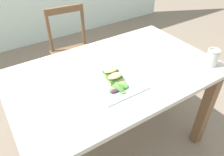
# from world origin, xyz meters

# --- Properties ---
(ground_plane) EXTENTS (9.50, 9.50, 0.00)m
(ground_plane) POSITION_xyz_m (0.00, 0.00, 0.00)
(ground_plane) COLOR #7A6B5B
(dining_table) EXTENTS (1.34, 0.83, 0.74)m
(dining_table) POSITION_xyz_m (0.08, -0.04, 0.62)
(dining_table) COLOR #BCB7AD
(dining_table) RESTS_ON ground
(chair_wooden_far) EXTENTS (0.44, 0.44, 0.87)m
(chair_wooden_far) POSITION_xyz_m (0.13, 0.77, 0.45)
(chair_wooden_far) COLOR brown
(chair_wooden_far) RESTS_ON ground
(plate_lunch) EXTENTS (0.28, 0.28, 0.01)m
(plate_lunch) POSITION_xyz_m (0.01, -0.16, 0.74)
(plate_lunch) COLOR silver
(plate_lunch) RESTS_ON dining_table
(sandwich_half_front) EXTENTS (0.10, 0.06, 0.06)m
(sandwich_half_front) POSITION_xyz_m (0.01, -0.14, 0.78)
(sandwich_half_front) COLOR #DBB270
(sandwich_half_front) RESTS_ON plate_lunch
(sandwich_half_back) EXTENTS (0.10, 0.06, 0.06)m
(sandwich_half_back) POSITION_xyz_m (0.02, -0.08, 0.78)
(sandwich_half_back) COLOR #DBB270
(sandwich_half_back) RESTS_ON plate_lunch
(salad_mixed_greens) EXTENTS (0.13, 0.13, 0.03)m
(salad_mixed_greens) POSITION_xyz_m (-0.01, -0.21, 0.76)
(salad_mixed_greens) COLOR #6B9E47
(salad_mixed_greens) RESTS_ON plate_lunch
(napkin_folded) EXTENTS (0.13, 0.22, 0.00)m
(napkin_folded) POSITION_xyz_m (-0.26, -0.18, 0.74)
(napkin_folded) COLOR white
(napkin_folded) RESTS_ON dining_table
(fork_on_napkin) EXTENTS (0.03, 0.19, 0.00)m
(fork_on_napkin) POSITION_xyz_m (-0.26, -0.16, 0.75)
(fork_on_napkin) COLOR silver
(fork_on_napkin) RESTS_ON napkin_folded
(mason_jar_iced_tea) EXTENTS (0.08, 0.08, 0.12)m
(mason_jar_iced_tea) POSITION_xyz_m (0.65, -0.33, 0.79)
(mason_jar_iced_tea) COLOR #995623
(mason_jar_iced_tea) RESTS_ON dining_table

